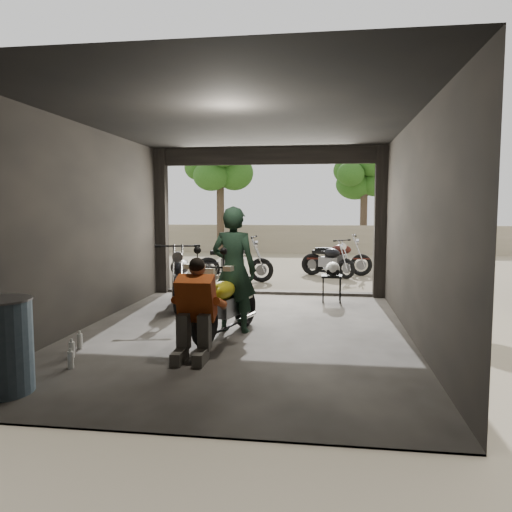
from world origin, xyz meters
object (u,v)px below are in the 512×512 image
(main_bike, at_px, (226,299))
(mechanic, at_px, (194,311))
(rider, at_px, (234,270))
(sign_post, at_px, (439,225))
(outside_bike_b, at_px, (337,255))
(helmet, at_px, (333,269))
(left_bike, at_px, (180,275))
(outside_bike_c, at_px, (329,258))
(stool, at_px, (332,279))
(oil_drum, at_px, (0,347))
(outside_bike_a, at_px, (235,259))

(main_bike, relative_size, mechanic, 1.38)
(rider, bearing_deg, sign_post, -132.49)
(outside_bike_b, height_order, helmet, outside_bike_b)
(left_bike, xyz_separation_m, helmet, (2.94, 0.76, 0.08))
(main_bike, bearing_deg, rider, 91.61)
(helmet, bearing_deg, outside_bike_c, 73.94)
(left_bike, xyz_separation_m, stool, (2.92, 0.77, -0.13))
(sign_post, bearing_deg, mechanic, -123.91)
(outside_bike_c, distance_m, mechanic, 8.19)
(rider, xyz_separation_m, stool, (1.50, 2.67, -0.48))
(stool, height_order, sign_post, sign_post)
(outside_bike_c, xyz_separation_m, oil_drum, (-3.34, -9.44, -0.04))
(outside_bike_c, xyz_separation_m, stool, (0.04, -3.91, -0.04))
(outside_bike_b, height_order, sign_post, sign_post)
(outside_bike_c, distance_m, helmet, 3.92)
(stool, bearing_deg, rider, -119.43)
(left_bike, xyz_separation_m, sign_post, (4.95, 0.75, 0.97))
(helmet, bearing_deg, left_bike, 177.59)
(main_bike, distance_m, left_bike, 2.54)
(rider, xyz_separation_m, sign_post, (3.53, 2.65, 0.62))
(oil_drum, bearing_deg, outside_bike_b, 69.89)
(left_bike, relative_size, sign_post, 0.78)
(left_bike, bearing_deg, helmet, 1.60)
(stool, bearing_deg, left_bike, -165.29)
(outside_bike_b, bearing_deg, helmet, 178.50)
(outside_bike_a, relative_size, sign_post, 0.75)
(oil_drum, height_order, sign_post, sign_post)
(main_bike, height_order, stool, main_bike)
(left_bike, distance_m, rider, 2.39)
(outside_bike_c, bearing_deg, outside_bike_a, 160.00)
(outside_bike_c, distance_m, sign_post, 4.57)
(main_bike, xyz_separation_m, helmet, (1.59, 2.91, 0.13))
(left_bike, relative_size, outside_bike_a, 1.04)
(rider, height_order, sign_post, sign_post)
(helmet, bearing_deg, main_bike, -135.54)
(main_bike, distance_m, mechanic, 1.19)
(main_bike, distance_m, outside_bike_a, 5.56)
(outside_bike_c, height_order, oil_drum, outside_bike_c)
(stool, relative_size, helmet, 1.88)
(outside_bike_a, relative_size, oil_drum, 1.80)
(mechanic, height_order, stool, mechanic)
(outside_bike_c, relative_size, oil_drum, 1.60)
(outside_bike_c, bearing_deg, stool, -138.28)
(main_bike, bearing_deg, left_bike, 138.70)
(mechanic, relative_size, helmet, 4.13)
(outside_bike_a, relative_size, outside_bike_b, 1.02)
(outside_bike_b, bearing_deg, stool, 178.26)
(main_bike, bearing_deg, outside_bike_c, 93.91)
(left_bike, height_order, outside_bike_b, left_bike)
(outside_bike_a, distance_m, oil_drum, 8.15)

